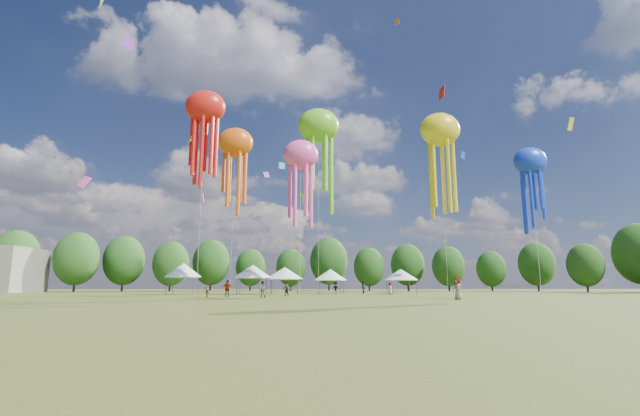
{
  "coord_description": "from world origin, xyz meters",
  "views": [
    {
      "loc": [
        -5.09,
        -11.9,
        1.2
      ],
      "look_at": [
        -3.22,
        15.0,
        6.0
      ],
      "focal_mm": 24.57,
      "sensor_mm": 36.0,
      "label": 1
    }
  ],
  "objects": [
    {
      "name": "small_kites",
      "position": [
        -1.0,
        39.42,
        30.28
      ],
      "size": [
        75.0,
        57.09,
        44.18
      ],
      "color": "red",
      "rests_on": "ground"
    },
    {
      "name": "spectator_near",
      "position": [
        -7.86,
        34.17,
        0.84
      ],
      "size": [
        0.82,
        0.64,
        1.67
      ],
      "primitive_type": "imported",
      "rotation": [
        0.0,
        0.0,
        3.16
      ],
      "color": "gray",
      "rests_on": "ground"
    },
    {
      "name": "ground",
      "position": [
        0.0,
        0.0,
        0.0
      ],
      "size": [
        300.0,
        300.0,
        0.0
      ],
      "primitive_type": "plane",
      "color": "#384416",
      "rests_on": "ground"
    },
    {
      "name": "treeline",
      "position": [
        -3.87,
        62.51,
        6.54
      ],
      "size": [
        201.57,
        95.24,
        13.43
      ],
      "color": "#38281C",
      "rests_on": "ground"
    },
    {
      "name": "show_kites",
      "position": [
        2.93,
        43.36,
        19.0
      ],
      "size": [
        36.97,
        27.54,
        27.31
      ],
      "color": "red",
      "rests_on": "ground"
    },
    {
      "name": "festival_tents",
      "position": [
        -5.55,
        54.1,
        3.11
      ],
      "size": [
        37.51,
        8.41,
        4.42
      ],
      "color": "#47474C",
      "rests_on": "ground"
    },
    {
      "name": "spectators_far",
      "position": [
        1.04,
        44.25,
        0.87
      ],
      "size": [
        24.46,
        34.05,
        1.89
      ],
      "color": "gray",
      "rests_on": "ground"
    }
  ]
}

